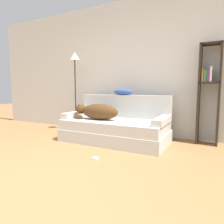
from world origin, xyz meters
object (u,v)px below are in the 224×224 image
at_px(couch, 114,131).
at_px(bookshelf, 209,89).
at_px(dog, 97,112).
at_px(floor_lamp, 75,69).
at_px(throw_pillow, 123,92).
at_px(power_adapter, 95,158).
at_px(laptop, 131,122).

distance_m(couch, bookshelf, 1.73).
distance_m(dog, bookshelf, 1.92).
height_order(couch, floor_lamp, floor_lamp).
bearing_deg(floor_lamp, bookshelf, 3.58).
height_order(throw_pillow, bookshelf, bookshelf).
distance_m(couch, floor_lamp, 1.71).
bearing_deg(couch, power_adapter, -79.07).
height_order(laptop, bookshelf, bookshelf).
relative_size(throw_pillow, power_adapter, 5.29).
xyz_separation_m(laptop, bookshelf, (1.08, 0.71, 0.53)).
distance_m(couch, throw_pillow, 0.79).
distance_m(dog, laptop, 0.68).
height_order(couch, power_adapter, couch).
distance_m(bookshelf, floor_lamp, 2.67).
bearing_deg(power_adapter, couch, 100.93).
bearing_deg(laptop, floor_lamp, 163.33).
relative_size(dog, bookshelf, 0.51).
bearing_deg(laptop, throw_pillow, 129.17).
distance_m(laptop, floor_lamp, 1.89).
distance_m(throw_pillow, floor_lamp, 1.26).
bearing_deg(bookshelf, power_adapter, -129.78).
bearing_deg(floor_lamp, laptop, -19.50).
bearing_deg(floor_lamp, couch, -20.11).
bearing_deg(couch, dog, -163.91).
bearing_deg(power_adapter, floor_lamp, 135.02).
bearing_deg(dog, bookshelf, 21.35).
height_order(dog, power_adapter, dog).
xyz_separation_m(couch, floor_lamp, (-1.18, 0.43, 1.16)).
bearing_deg(dog, power_adapter, -60.11).
bearing_deg(dog, couch, 16.09).
height_order(couch, throw_pillow, throw_pillow).
distance_m(throw_pillow, power_adapter, 1.59).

